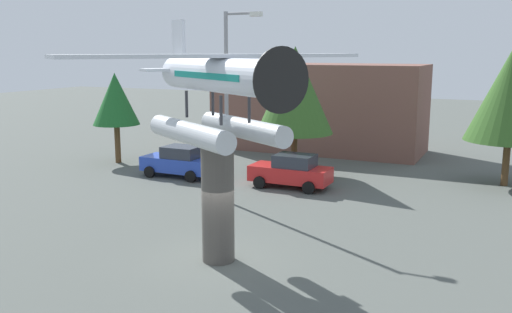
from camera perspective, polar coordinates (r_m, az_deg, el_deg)
ground_plane at (r=19.37m, az=-3.85°, el=-10.55°), size 140.00×140.00×0.00m
display_pedestal at (r=18.72m, az=-3.93°, el=-4.66°), size 1.10×1.10×4.12m
floatplane_monument at (r=17.97m, az=-3.88°, el=6.78°), size 7.00×9.37×4.00m
car_near_blue at (r=31.70m, az=-7.86°, el=-0.50°), size 4.20×2.02×1.76m
car_mid_red at (r=28.98m, az=3.64°, el=-1.49°), size 4.20×2.02×1.76m
streetlight_primary at (r=25.42m, az=-2.68°, el=6.23°), size 1.84×0.28×8.74m
storefront_building at (r=40.06m, az=6.44°, el=5.04°), size 14.60×5.71×6.11m
tree_west at (r=36.06m, az=-14.20°, el=5.70°), size 2.92×2.92×5.69m
tree_east at (r=31.26m, az=4.00°, el=6.78°), size 4.34×4.34×7.29m
tree_center_back at (r=31.65m, az=24.74°, el=5.93°), size 4.51×4.51×7.41m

